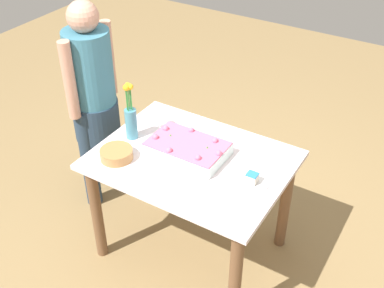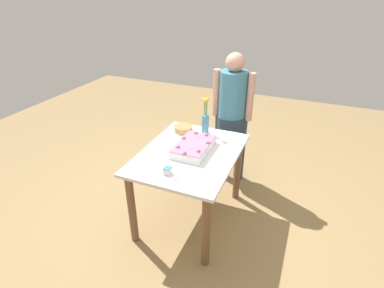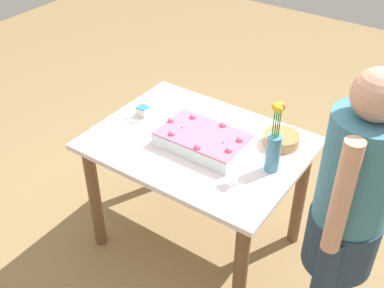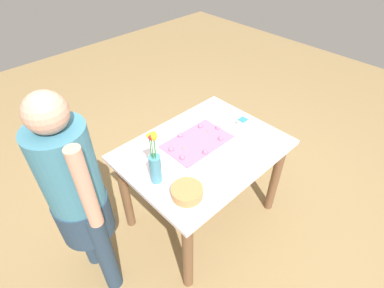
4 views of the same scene
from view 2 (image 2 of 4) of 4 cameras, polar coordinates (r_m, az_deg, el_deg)
ground_plane at (r=3.16m, az=-0.41°, el=-13.53°), size 8.00×8.00×0.00m
dining_table at (r=2.78m, az=-0.45°, el=-4.12°), size 1.12×0.84×0.75m
sheet_cake at (r=2.72m, az=0.30°, el=-0.51°), size 0.46×0.29×0.10m
serving_plate_with_slice at (r=2.41m, az=-4.69°, el=-5.47°), size 0.19×0.19×0.07m
cake_knife at (r=2.38m, az=2.25°, el=-6.20°), size 0.21×0.06×0.00m
flower_vase at (r=3.00m, az=2.55°, el=4.65°), size 0.07×0.07×0.38m
fruit_bowl at (r=3.08m, az=-1.66°, el=2.92°), size 0.19×0.19×0.06m
person_standing at (r=3.36m, az=7.61°, el=6.22°), size 0.31×0.45×1.49m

